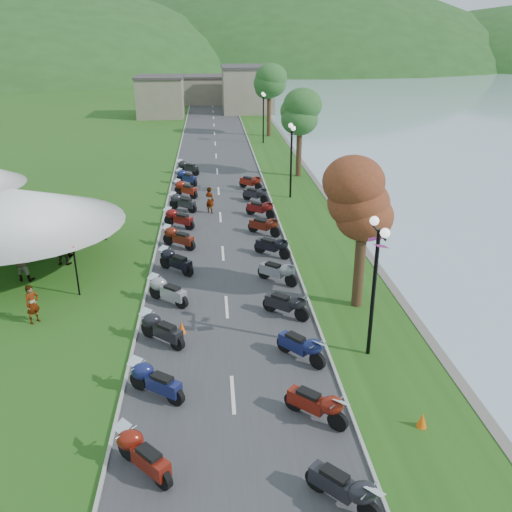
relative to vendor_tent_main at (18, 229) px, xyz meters
name	(u,v)px	position (x,y,z in m)	size (l,w,h in m)	color
road	(219,191)	(9.91, 12.85, -1.99)	(7.00, 120.00, 0.02)	#3B3B3E
hills_backdrop	(210,64)	(9.91, 172.85, -2.00)	(360.00, 120.00, 76.00)	#285621
far_building	(199,92)	(7.91, 57.85, 0.50)	(18.00, 16.00, 5.00)	gray
moto_row_left	(170,292)	(7.51, -4.58, -1.45)	(2.60, 47.67, 1.10)	#331411
moto_row_right	(288,304)	(12.38, -6.11, -1.45)	(2.60, 40.99, 1.10)	#331411
vendor_tent_main	(18,229)	(0.00, 0.00, 0.00)	(6.85, 6.85, 4.00)	white
tree_lakeside	(362,231)	(15.44, -5.41, 1.38)	(2.43, 2.43, 6.76)	#30692A
pedestrian_a	(36,322)	(2.18, -5.77, -2.00)	(0.60, 0.44, 1.64)	slate
pedestrian_b	(25,280)	(0.51, -1.59, -2.00)	(0.95, 0.52, 1.95)	slate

